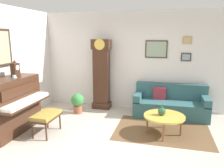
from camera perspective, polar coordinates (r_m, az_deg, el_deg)
name	(u,v)px	position (r m, az deg, el deg)	size (l,w,h in m)	color
ground_plane	(109,145)	(4.60, -0.89, -15.58)	(6.40, 6.00, 0.10)	#B2A899
wall_back	(130,61)	(6.45, 4.70, 6.05)	(5.30, 0.13, 2.80)	silver
area_rug	(162,130)	(5.22, 12.91, -11.69)	(2.10, 1.50, 0.01)	brown
piano	(11,105)	(5.34, -24.78, -5.02)	(0.87, 1.44, 1.22)	#3D2316
piano_bench	(46,116)	(5.01, -16.70, -8.02)	(0.42, 0.70, 0.48)	#3D2316
grandfather_clock	(101,76)	(6.39, -2.75, 2.04)	(0.52, 0.34, 2.03)	#3D2316
couch	(170,104)	(6.11, 14.88, -5.15)	(1.90, 0.80, 0.84)	#2D565B
coffee_table	(164,117)	(4.92, 13.41, -8.26)	(0.88, 0.88, 0.43)	gold
mantel_clock	(15,69)	(5.37, -23.84, 3.62)	(0.13, 0.18, 0.38)	#3D2316
teacup	(14,77)	(5.22, -24.02, 1.74)	(0.12, 0.12, 0.06)	#ADC6D6
green_jug	(162,111)	(4.88, 12.81, -6.91)	(0.17, 0.17, 0.24)	#234C33
potted_plant	(78,102)	(6.16, -8.93, -4.63)	(0.36, 0.36, 0.56)	#935138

